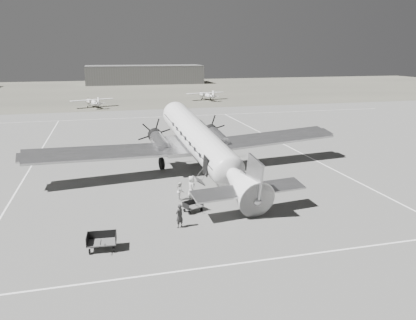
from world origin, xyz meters
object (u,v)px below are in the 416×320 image
(passenger, at_px, (191,187))
(hangar_main, at_px, (145,75))
(light_plane_right, at_px, (206,96))
(baggage_cart_near, at_px, (193,206))
(ramp_agent, at_px, (180,191))
(dc3_airliner, at_px, (203,146))
(ground_crew, at_px, (179,216))
(baggage_cart_far, at_px, (102,242))
(light_plane_left, at_px, (93,103))

(passenger, bearing_deg, hangar_main, -14.65)
(light_plane_right, xyz_separation_m, baggage_cart_near, (-18.53, -69.36, -0.61))
(baggage_cart_near, relative_size, ramp_agent, 0.97)
(dc3_airliner, bearing_deg, ground_crew, -118.89)
(passenger, bearing_deg, baggage_cart_far, 126.04)
(dc3_airliner, distance_m, passenger, 6.06)
(dc3_airliner, distance_m, baggage_cart_far, 16.07)
(dc3_airliner, relative_size, light_plane_left, 3.49)
(light_plane_left, bearing_deg, light_plane_right, -4.32)
(dc3_airliner, xyz_separation_m, baggage_cart_far, (-9.39, -12.79, -2.55))
(light_plane_left, bearing_deg, hangar_main, 55.27)
(dc3_airliner, xyz_separation_m, light_plane_left, (-11.00, 53.92, -2.11))
(light_plane_left, height_order, ramp_agent, light_plane_left)
(dc3_airliner, bearing_deg, light_plane_right, 68.20)
(passenger, bearing_deg, ramp_agent, 98.58)
(baggage_cart_near, distance_m, passenger, 3.13)
(hangar_main, bearing_deg, light_plane_right, -80.66)
(baggage_cart_far, distance_m, ramp_agent, 9.52)
(dc3_airliner, height_order, ramp_agent, dc3_airliner)
(baggage_cart_far, bearing_deg, hangar_main, 87.08)
(light_plane_right, bearing_deg, ground_crew, -117.19)
(ramp_agent, height_order, passenger, passenger)
(hangar_main, xyz_separation_m, baggage_cart_far, (-15.87, -130.37, -2.78))
(dc3_airliner, height_order, light_plane_left, dc3_airliner)
(baggage_cart_near, bearing_deg, ramp_agent, 76.24)
(light_plane_right, bearing_deg, hangar_main, 87.72)
(light_plane_left, height_order, light_plane_right, light_plane_right)
(baggage_cart_near, relative_size, ground_crew, 0.87)
(light_plane_left, distance_m, baggage_cart_near, 62.71)
(ground_crew, bearing_deg, baggage_cart_near, -150.99)
(ramp_agent, bearing_deg, dc3_airliner, -24.42)
(light_plane_right, bearing_deg, baggage_cart_near, -116.58)
(hangar_main, relative_size, baggage_cart_near, 28.86)
(hangar_main, bearing_deg, dc3_airliner, -93.15)
(ground_crew, relative_size, ramp_agent, 1.11)
(light_plane_left, height_order, passenger, light_plane_left)
(light_plane_left, xyz_separation_m, passenger, (8.78, -59.12, -0.04))
(hangar_main, xyz_separation_m, ramp_agent, (-9.70, -123.13, -2.55))
(light_plane_left, height_order, ground_crew, light_plane_left)
(hangar_main, xyz_separation_m, baggage_cart_near, (-9.24, -125.82, -2.89))
(dc3_airliner, bearing_deg, baggage_cart_far, -133.61)
(ground_crew, bearing_deg, baggage_cart_far, -8.81)
(hangar_main, height_order, ground_crew, hangar_main)
(light_plane_right, distance_m, ground_crew, 74.61)
(hangar_main, height_order, light_plane_right, hangar_main)
(light_plane_right, height_order, ground_crew, light_plane_right)
(light_plane_right, distance_m, baggage_cart_far, 78.07)
(baggage_cart_near, xyz_separation_m, ramp_agent, (-0.45, 2.69, 0.34))
(hangar_main, relative_size, passenger, 22.92)
(dc3_airliner, bearing_deg, passenger, -120.48)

